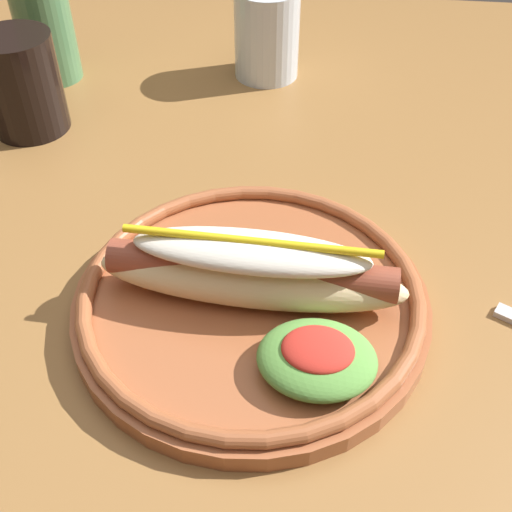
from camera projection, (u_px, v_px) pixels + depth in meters
The scene contains 4 objects.
dining_table at pixel (301, 268), 0.65m from camera, with size 1.46×1.02×0.74m.
hot_dog_plate at pixel (254, 295), 0.47m from camera, with size 0.27×0.27×0.08m.
soda_cup at pixel (22, 84), 0.65m from camera, with size 0.08×0.08×0.10m, color black.
water_cup at pixel (267, 34), 0.74m from camera, with size 0.08×0.08×0.10m, color silver.
Camera 1 is at (0.01, -0.47, 1.11)m, focal length 44.83 mm.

